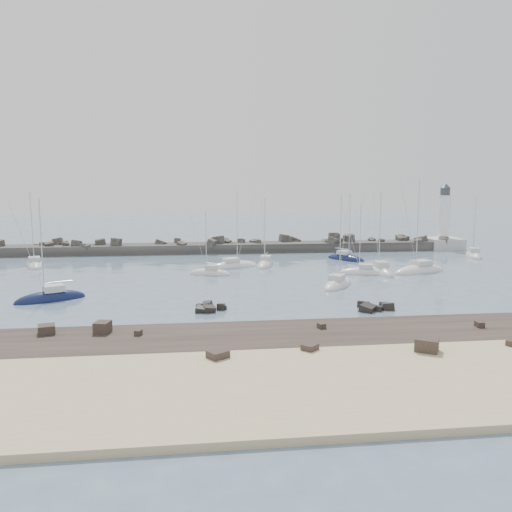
{
  "coord_description": "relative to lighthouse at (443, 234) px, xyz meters",
  "views": [
    {
      "loc": [
        -5.35,
        -62.44,
        13.17
      ],
      "look_at": [
        3.63,
        12.0,
        2.73
      ],
      "focal_mm": 35.0,
      "sensor_mm": 36.0,
      "label": 1
    }
  ],
  "objects": [
    {
      "name": "ground",
      "position": [
        -47.0,
        -38.0,
        -3.09
      ],
      "size": [
        400.0,
        400.0,
        0.0
      ],
      "primitive_type": "plane",
      "color": "slate",
      "rests_on": "ground"
    },
    {
      "name": "breakwater",
      "position": [
        -53.93,
        -0.0,
        -2.77
      ],
      "size": [
        115.0,
        7.21,
        5.3
      ],
      "color": "#312F2C",
      "rests_on": "ground"
    },
    {
      "name": "sailboat_1",
      "position": [
        -79.28,
        -14.29,
        -2.96
      ],
      "size": [
        5.32,
        8.9,
        13.45
      ],
      "color": "silver",
      "rests_on": "ground"
    },
    {
      "name": "sailboat_4",
      "position": [
        -50.4,
        -26.13,
        -2.95
      ],
      "size": [
        6.74,
        4.1,
        10.41
      ],
      "color": "silver",
      "rests_on": "ground"
    },
    {
      "name": "rock_shelf",
      "position": [
        -46.75,
        -59.97,
        -3.07
      ],
      "size": [
        140.0,
        12.0,
        2.09
      ],
      "color": "black",
      "rests_on": "ground"
    },
    {
      "name": "sailboat_6",
      "position": [
        -33.65,
        -36.75,
        -2.95
      ],
      "size": [
        6.88,
        8.36,
        13.25
      ],
      "color": "silver",
      "rests_on": "ground"
    },
    {
      "name": "sailboat_3",
      "position": [
        -46.34,
        -19.48,
        -2.96
      ],
      "size": [
        9.07,
        5.82,
        13.67
      ],
      "color": "silver",
      "rests_on": "ground"
    },
    {
      "name": "sailboat_8",
      "position": [
        -27.21,
        -28.23,
        -2.95
      ],
      "size": [
        7.74,
        4.2,
        11.79
      ],
      "color": "silver",
      "rests_on": "ground"
    },
    {
      "name": "rock_cluster_near",
      "position": [
        -51.07,
        -47.92,
        -2.94
      ],
      "size": [
        3.48,
        3.72,
        1.26
      ],
      "color": "black",
      "rests_on": "ground"
    },
    {
      "name": "lighthouse",
      "position": [
        0.0,
        0.0,
        0.0
      ],
      "size": [
        7.0,
        7.0,
        14.6
      ],
      "color": "#AFAFAA",
      "rests_on": "ground"
    },
    {
      "name": "rock_cluster_far",
      "position": [
        -33.13,
        -49.8,
        -2.88
      ],
      "size": [
        4.31,
        3.88,
        1.33
      ],
      "color": "black",
      "rests_on": "ground"
    },
    {
      "name": "sailboat_7",
      "position": [
        -25.45,
        -13.55,
        -2.95
      ],
      "size": [
        6.62,
        8.38,
        13.18
      ],
      "color": "#0F173F",
      "rests_on": "ground"
    },
    {
      "name": "sailboat_9",
      "position": [
        -24.28,
        -27.59,
        -2.93
      ],
      "size": [
        2.69,
        8.41,
        13.47
      ],
      "color": "silver",
      "rests_on": "ground"
    },
    {
      "name": "sailboat_2",
      "position": [
        -69.36,
        -41.01,
        -2.94
      ],
      "size": [
        8.24,
        5.92,
        12.86
      ],
      "color": "#0F173F",
      "rests_on": "ground"
    },
    {
      "name": "sailboat_5",
      "position": [
        -40.9,
        -18.59,
        -2.94
      ],
      "size": [
        4.61,
        8.01,
        12.3
      ],
      "color": "silver",
      "rests_on": "ground"
    },
    {
      "name": "sand_strip",
      "position": [
        -47.0,
        -70.0,
        -3.09
      ],
      "size": [
        140.0,
        14.0,
        1.0
      ],
      "primitive_type": "cube",
      "color": "beige",
      "rests_on": "ground"
    },
    {
      "name": "sailboat_11",
      "position": [
        -0.22,
        -12.63,
        -2.94
      ],
      "size": [
        4.77,
        8.16,
        12.57
      ],
      "color": "silver",
      "rests_on": "ground"
    },
    {
      "name": "sailboat_10",
      "position": [
        -18.03,
        -27.8,
        -2.94
      ],
      "size": [
        10.28,
        6.44,
        15.55
      ],
      "color": "silver",
      "rests_on": "ground"
    }
  ]
}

